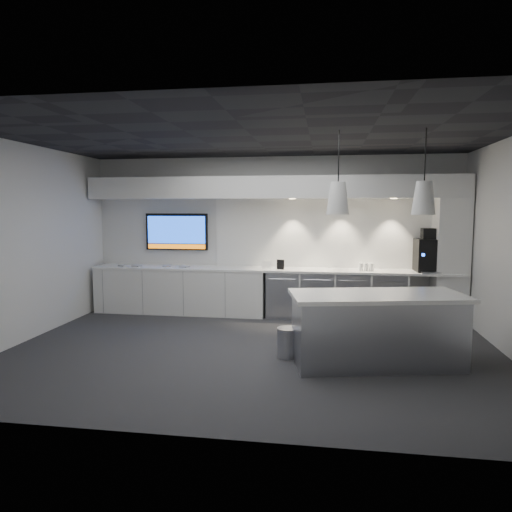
% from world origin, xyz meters
% --- Properties ---
extents(floor, '(7.00, 7.00, 0.00)m').
position_xyz_m(floor, '(0.00, 0.00, 0.00)').
color(floor, '#2D2D30').
rests_on(floor, ground).
extents(ceiling, '(7.00, 7.00, 0.00)m').
position_xyz_m(ceiling, '(0.00, 0.00, 3.00)').
color(ceiling, black).
rests_on(ceiling, wall_back).
extents(wall_back, '(7.00, 0.00, 7.00)m').
position_xyz_m(wall_back, '(0.00, 2.50, 1.50)').
color(wall_back, silver).
rests_on(wall_back, floor).
extents(wall_front, '(7.00, 0.00, 7.00)m').
position_xyz_m(wall_front, '(0.00, -2.50, 1.50)').
color(wall_front, silver).
rests_on(wall_front, floor).
extents(wall_left, '(0.00, 7.00, 7.00)m').
position_xyz_m(wall_left, '(-3.50, 0.00, 1.50)').
color(wall_left, silver).
rests_on(wall_left, floor).
extents(back_counter, '(6.80, 0.65, 0.04)m').
position_xyz_m(back_counter, '(0.00, 2.17, 0.88)').
color(back_counter, white).
rests_on(back_counter, left_base_cabinets).
extents(left_base_cabinets, '(3.30, 0.63, 0.86)m').
position_xyz_m(left_base_cabinets, '(-1.75, 2.17, 0.43)').
color(left_base_cabinets, white).
rests_on(left_base_cabinets, floor).
extents(fridge_unit_a, '(0.60, 0.61, 0.85)m').
position_xyz_m(fridge_unit_a, '(0.25, 2.17, 0.42)').
color(fridge_unit_a, '#9899A0').
rests_on(fridge_unit_a, floor).
extents(fridge_unit_b, '(0.60, 0.61, 0.85)m').
position_xyz_m(fridge_unit_b, '(0.88, 2.17, 0.42)').
color(fridge_unit_b, '#9899A0').
rests_on(fridge_unit_b, floor).
extents(fridge_unit_c, '(0.60, 0.61, 0.85)m').
position_xyz_m(fridge_unit_c, '(1.51, 2.17, 0.42)').
color(fridge_unit_c, '#9899A0').
rests_on(fridge_unit_c, floor).
extents(fridge_unit_d, '(0.60, 0.61, 0.85)m').
position_xyz_m(fridge_unit_d, '(2.14, 2.17, 0.42)').
color(fridge_unit_d, '#9899A0').
rests_on(fridge_unit_d, floor).
extents(backsplash, '(4.60, 0.03, 1.30)m').
position_xyz_m(backsplash, '(1.20, 2.48, 1.55)').
color(backsplash, white).
rests_on(backsplash, wall_back).
extents(soffit, '(6.90, 0.60, 0.40)m').
position_xyz_m(soffit, '(0.00, 2.20, 2.40)').
color(soffit, white).
rests_on(soffit, wall_back).
extents(column, '(0.55, 0.55, 2.60)m').
position_xyz_m(column, '(3.20, 2.20, 1.30)').
color(column, white).
rests_on(column, floor).
extents(wall_tv, '(1.25, 0.07, 0.72)m').
position_xyz_m(wall_tv, '(-1.90, 2.45, 1.56)').
color(wall_tv, black).
rests_on(wall_tv, wall_back).
extents(island, '(2.34, 1.37, 0.93)m').
position_xyz_m(island, '(1.68, -0.30, 0.47)').
color(island, '#9899A0').
rests_on(island, floor).
extents(bin, '(0.30, 0.30, 0.41)m').
position_xyz_m(bin, '(0.52, -0.19, 0.20)').
color(bin, '#9899A0').
rests_on(bin, floor).
extents(coffee_machine, '(0.44, 0.61, 0.77)m').
position_xyz_m(coffee_machine, '(2.82, 2.20, 1.22)').
color(coffee_machine, black).
rests_on(coffee_machine, back_counter).
extents(sign_black, '(0.14, 0.05, 0.18)m').
position_xyz_m(sign_black, '(0.20, 2.09, 0.99)').
color(sign_black, black).
rests_on(sign_black, back_counter).
extents(sign_white, '(0.18, 0.06, 0.14)m').
position_xyz_m(sign_white, '(-0.07, 2.13, 0.97)').
color(sign_white, white).
rests_on(sign_white, back_counter).
extents(cup_cluster, '(0.25, 0.16, 0.14)m').
position_xyz_m(cup_cluster, '(1.75, 2.13, 0.97)').
color(cup_cluster, white).
rests_on(cup_cluster, back_counter).
extents(tray_a, '(0.20, 0.20, 0.02)m').
position_xyz_m(tray_a, '(-2.87, 2.08, 0.91)').
color(tray_a, '#A0A0A0').
rests_on(tray_a, back_counter).
extents(tray_b, '(0.19, 0.19, 0.02)m').
position_xyz_m(tray_b, '(-2.59, 2.09, 0.91)').
color(tray_b, '#A0A0A0').
rests_on(tray_b, back_counter).
extents(tray_c, '(0.18, 0.18, 0.02)m').
position_xyz_m(tray_c, '(-2.00, 2.16, 0.91)').
color(tray_c, '#A0A0A0').
rests_on(tray_c, back_counter).
extents(tray_d, '(0.19, 0.19, 0.02)m').
position_xyz_m(tray_d, '(-1.64, 2.09, 0.91)').
color(tray_d, '#A0A0A0').
rests_on(tray_d, back_counter).
extents(pendant_left, '(0.29, 0.29, 1.11)m').
position_xyz_m(pendant_left, '(1.16, -0.30, 2.15)').
color(pendant_left, white).
rests_on(pendant_left, ceiling).
extents(pendant_right, '(0.29, 0.29, 1.11)m').
position_xyz_m(pendant_right, '(2.20, -0.30, 2.15)').
color(pendant_right, white).
rests_on(pendant_right, ceiling).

